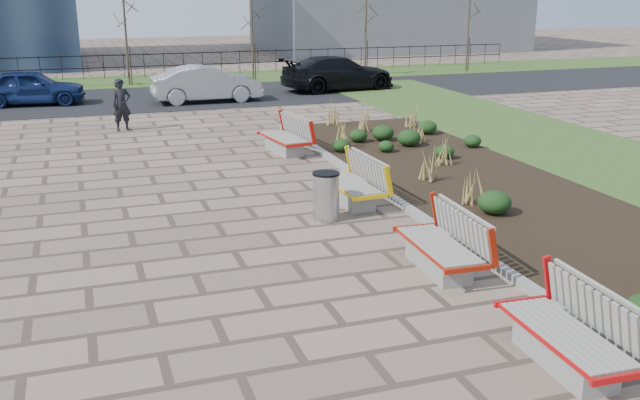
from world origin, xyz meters
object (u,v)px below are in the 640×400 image
object	(u,v)px
bench_b	(439,242)
car_blue	(31,87)
litter_bin	(326,197)
car_black	(338,73)
pedestrian	(122,105)
car_silver	(207,84)
lamp_east	(294,18)
bench_d	(284,135)
bench_a	(566,330)
bench_c	(350,181)

from	to	relation	value
bench_b	car_blue	xyz separation A→B (m)	(-7.09, 20.47, 0.21)
bench_b	litter_bin	xyz separation A→B (m)	(-0.86, 3.12, -0.02)
bench_b	car_black	size ratio (longest dim) A/B	0.40
pedestrian	car_blue	bearing A→B (deg)	101.78
car_blue	car_silver	bearing A→B (deg)	-97.11
litter_bin	lamp_east	xyz separation A→B (m)	(5.86, 21.51, 2.56)
bench_b	car_black	xyz separation A→B (m)	(5.79, 20.51, 0.28)
bench_b	bench_d	world-z (taller)	same
litter_bin	bench_a	bearing A→B (deg)	-82.31
car_blue	car_black	distance (m)	12.89
bench_d	car_blue	bearing A→B (deg)	114.38
lamp_east	pedestrian	bearing A→B (deg)	-130.39
bench_d	car_silver	distance (m)	9.83
bench_b	bench_d	bearing A→B (deg)	92.63
bench_a	bench_b	xyz separation A→B (m)	(0.00, 3.28, 0.00)
lamp_east	bench_c	bearing A→B (deg)	-103.63
bench_c	litter_bin	world-z (taller)	bench_c
car_black	bench_d	bearing A→B (deg)	145.46
bench_d	bench_b	bearing A→B (deg)	-97.82
bench_d	litter_bin	world-z (taller)	bench_d
bench_c	car_silver	distance (m)	15.02
litter_bin	bench_d	bearing A→B (deg)	81.91
bench_b	bench_d	size ratio (longest dim) A/B	1.00
litter_bin	car_silver	bearing A→B (deg)	88.35
bench_d	litter_bin	bearing A→B (deg)	-105.91
bench_a	pedestrian	xyz separation A→B (m)	(-4.06, 17.26, 0.34)
bench_a	pedestrian	bearing A→B (deg)	105.78
pedestrian	car_silver	xyz separation A→B (m)	(3.66, 5.04, -0.10)
bench_a	bench_b	bearing A→B (deg)	92.53
litter_bin	lamp_east	world-z (taller)	lamp_east
bench_d	car_blue	xyz separation A→B (m)	(-7.09, 11.27, 0.21)
car_silver	car_black	xyz separation A→B (m)	(6.20, 1.49, 0.03)
bench_d	car_blue	size ratio (longest dim) A/B	0.52
car_silver	lamp_east	bearing A→B (deg)	-44.33
bench_a	litter_bin	bearing A→B (deg)	100.23
litter_bin	car_blue	size ratio (longest dim) A/B	0.24
bench_d	car_silver	world-z (taller)	car_silver
car_black	bench_b	bearing A→B (deg)	156.82
pedestrian	car_blue	distance (m)	7.17
bench_a	pedestrian	size ratio (longest dim) A/B	1.25
pedestrian	car_silver	bearing A→B (deg)	40.81
bench_a	car_black	world-z (taller)	car_black
car_blue	car_black	xyz separation A→B (m)	(12.89, 0.04, 0.06)
pedestrian	car_blue	xyz separation A→B (m)	(-3.03, 6.49, -0.13)
bench_a	car_silver	xyz separation A→B (m)	(-0.41, 22.30, 0.24)
car_blue	car_black	bearing A→B (deg)	-84.70
bench_c	car_black	world-z (taller)	car_black
car_blue	bench_c	bearing A→B (deg)	-151.56
pedestrian	lamp_east	size ratio (longest dim) A/B	0.28
pedestrian	car_silver	size ratio (longest dim) A/B	0.38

